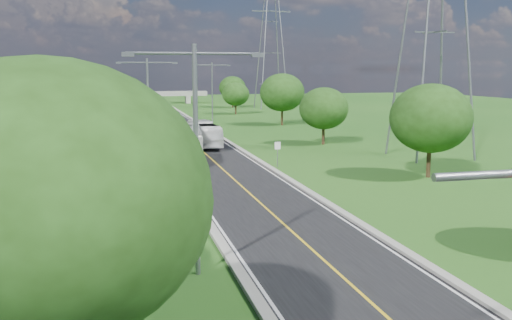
# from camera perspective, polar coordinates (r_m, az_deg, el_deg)

# --- Properties ---
(ground) EXTENTS (260.00, 260.00, 0.00)m
(ground) POSITION_cam_1_polar(r_m,az_deg,el_deg) (73.11, -6.61, 1.98)
(ground) COLOR #1E5016
(ground) RESTS_ON ground
(road) EXTENTS (8.00, 150.00, 0.06)m
(road) POSITION_cam_1_polar(r_m,az_deg,el_deg) (79.02, -7.18, 2.51)
(road) COLOR black
(road) RESTS_ON ground
(curb_left) EXTENTS (0.50, 150.00, 0.22)m
(curb_left) POSITION_cam_1_polar(r_m,az_deg,el_deg) (78.62, -10.26, 2.47)
(curb_left) COLOR gray
(curb_left) RESTS_ON ground
(curb_right) EXTENTS (0.50, 150.00, 0.22)m
(curb_right) POSITION_cam_1_polar(r_m,az_deg,el_deg) (79.62, -4.14, 2.67)
(curb_right) COLOR gray
(curb_right) RESTS_ON ground
(speed_limit_sign) EXTENTS (0.55, 0.09, 2.40)m
(speed_limit_sign) POSITION_cam_1_polar(r_m,az_deg,el_deg) (52.53, 2.17, 1.02)
(speed_limit_sign) COLOR slate
(speed_limit_sign) RESTS_ON ground
(overpass) EXTENTS (30.00, 3.00, 3.20)m
(overpass) POSITION_cam_1_polar(r_m,az_deg,el_deg) (152.38, -10.60, 6.46)
(overpass) COLOR gray
(overpass) RESTS_ON ground
(streetlight_near_left) EXTENTS (5.90, 0.25, 10.00)m
(streetlight_near_left) POSITION_cam_1_polar(r_m,az_deg,el_deg) (24.37, -6.04, 1.93)
(streetlight_near_left) COLOR slate
(streetlight_near_left) RESTS_ON ground
(streetlight_mid_left) EXTENTS (5.90, 0.25, 10.00)m
(streetlight_mid_left) POSITION_cam_1_polar(r_m,az_deg,el_deg) (57.13, -10.73, 5.89)
(streetlight_mid_left) COLOR slate
(streetlight_mid_left) RESTS_ON ground
(streetlight_far_right) EXTENTS (5.90, 0.25, 10.00)m
(streetlight_far_right) POSITION_cam_1_polar(r_m,az_deg,el_deg) (91.30, -4.41, 7.15)
(streetlight_far_right) COLOR slate
(streetlight_far_right) RESTS_ON ground
(power_tower_near) EXTENTS (9.00, 6.40, 28.00)m
(power_tower_near) POSITION_cam_1_polar(r_m,az_deg,el_deg) (60.89, 17.48, 13.43)
(power_tower_near) COLOR slate
(power_tower_near) RESTS_ON ground
(power_tower_far) EXTENTS (9.00, 6.40, 28.00)m
(power_tower_far) POSITION_cam_1_polar(r_m,az_deg,el_deg) (131.88, 1.52, 11.26)
(power_tower_far) COLOR slate
(power_tower_far) RESTS_ON ground
(tree_lb) EXTENTS (6.30, 6.30, 7.33)m
(tree_lb) POSITION_cam_1_polar(r_m,az_deg,el_deg) (40.73, -23.38, 2.25)
(tree_lb) COLOR black
(tree_lb) RESTS_ON ground
(tree_lc) EXTENTS (7.56, 7.56, 8.79)m
(tree_lc) POSITION_cam_1_polar(r_m,az_deg,el_deg) (62.30, -19.33, 5.46)
(tree_lc) COLOR black
(tree_lc) RESTS_ON ground
(tree_ld) EXTENTS (6.72, 6.72, 7.82)m
(tree_ld) POSITION_cam_1_polar(r_m,az_deg,el_deg) (86.38, -19.23, 5.92)
(tree_ld) COLOR black
(tree_ld) RESTS_ON ground
(tree_le) EXTENTS (5.88, 5.88, 6.84)m
(tree_le) POSITION_cam_1_polar(r_m,az_deg,el_deg) (110.17, -16.83, 6.28)
(tree_le) COLOR black
(tree_le) RESTS_ON ground
(tree_lf) EXTENTS (7.98, 7.98, 9.28)m
(tree_lf) POSITION_cam_1_polar(r_m,az_deg,el_deg) (14.38, -20.31, -3.81)
(tree_lf) COLOR black
(tree_lf) RESTS_ON ground
(tree_rb) EXTENTS (6.72, 6.72, 7.82)m
(tree_rb) POSITION_cam_1_polar(r_m,az_deg,el_deg) (49.18, 17.07, 4.01)
(tree_rb) COLOR black
(tree_rb) RESTS_ON ground
(tree_rc) EXTENTS (5.88, 5.88, 6.84)m
(tree_rc) POSITION_cam_1_polar(r_m,az_deg,el_deg) (68.59, 6.80, 5.15)
(tree_rc) COLOR black
(tree_rc) RESTS_ON ground
(tree_rd) EXTENTS (7.14, 7.14, 8.30)m
(tree_rd) POSITION_cam_1_polar(r_m,az_deg,el_deg) (91.89, 2.63, 6.76)
(tree_rd) COLOR black
(tree_rd) RESTS_ON ground
(tree_re) EXTENTS (5.46, 5.46, 6.35)m
(tree_re) POSITION_cam_1_polar(r_m,az_deg,el_deg) (114.57, -2.05, 6.60)
(tree_re) COLOR black
(tree_re) RESTS_ON ground
(tree_rf) EXTENTS (6.30, 6.30, 7.33)m
(tree_rf) POSITION_cam_1_polar(r_m,az_deg,el_deg) (134.83, -2.37, 7.23)
(tree_rf) COLOR black
(tree_rf) RESTS_ON ground
(bus_outbound) EXTENTS (2.72, 10.34, 2.86)m
(bus_outbound) POSITION_cam_1_polar(r_m,az_deg,el_deg) (66.76, -5.23, 2.62)
(bus_outbound) COLOR white
(bus_outbound) RESTS_ON road
(bus_inbound) EXTENTS (4.16, 12.05, 3.29)m
(bus_inbound) POSITION_cam_1_polar(r_m,az_deg,el_deg) (57.11, -6.89, 1.71)
(bus_inbound) COLOR silver
(bus_inbound) RESTS_ON road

